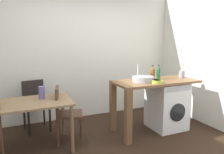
% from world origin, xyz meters
% --- Properties ---
extents(ground_plane, '(5.46, 5.46, 0.00)m').
position_xyz_m(ground_plane, '(0.00, 0.00, 0.00)').
color(ground_plane, black).
extents(wall_back, '(4.60, 0.10, 2.70)m').
position_xyz_m(wall_back, '(0.00, 1.75, 1.35)').
color(wall_back, silver).
rests_on(wall_back, ground_plane).
extents(dining_table, '(1.10, 0.76, 0.74)m').
position_xyz_m(dining_table, '(-1.03, 0.61, 0.64)').
color(dining_table, olive).
rests_on(dining_table, ground_plane).
extents(chair_opposite, '(0.48, 0.48, 0.90)m').
position_xyz_m(chair_opposite, '(-0.56, 0.68, 0.51)').
color(chair_opposite, '#4C3323').
rests_on(chair_opposite, ground_plane).
extents(chair_spare_by_wall, '(0.46, 0.46, 0.90)m').
position_xyz_m(chair_spare_by_wall, '(-0.95, 1.38, 0.51)').
color(chair_spare_by_wall, black).
rests_on(chair_spare_by_wall, ground_plane).
extents(kitchen_counter, '(1.50, 0.68, 0.92)m').
position_xyz_m(kitchen_counter, '(0.82, 0.48, 0.76)').
color(kitchen_counter, brown).
rests_on(kitchen_counter, ground_plane).
extents(washing_machine, '(0.60, 0.61, 0.86)m').
position_xyz_m(washing_machine, '(1.29, 0.48, 0.43)').
color(washing_machine, white).
rests_on(washing_machine, ground_plane).
extents(sink_basin, '(0.38, 0.38, 0.09)m').
position_xyz_m(sink_basin, '(0.77, 0.48, 0.97)').
color(sink_basin, '#9EA0A5').
rests_on(sink_basin, kitchen_counter).
extents(tap, '(0.02, 0.02, 0.28)m').
position_xyz_m(tap, '(0.77, 0.66, 1.06)').
color(tap, '#B2B2B7').
rests_on(tap, kitchen_counter).
extents(bottle_tall_green, '(0.08, 0.08, 0.26)m').
position_xyz_m(bottle_tall_green, '(1.05, 0.61, 1.04)').
color(bottle_tall_green, brown).
rests_on(bottle_tall_green, kitchen_counter).
extents(bottle_squat_brown, '(0.06, 0.06, 0.26)m').
position_xyz_m(bottle_squat_brown, '(1.14, 0.55, 1.04)').
color(bottle_squat_brown, '#19592D').
rests_on(bottle_squat_brown, kitchen_counter).
extents(mixing_bowl, '(0.19, 0.19, 0.05)m').
position_xyz_m(mixing_bowl, '(0.90, 0.28, 0.95)').
color(mixing_bowl, '#A8C63D').
rests_on(mixing_bowl, kitchen_counter).
extents(utensil_crock, '(0.11, 0.11, 0.30)m').
position_xyz_m(utensil_crock, '(1.66, 0.53, 0.99)').
color(utensil_crock, gray).
rests_on(utensil_crock, kitchen_counter).
extents(vase, '(0.09, 0.09, 0.19)m').
position_xyz_m(vase, '(-0.88, 0.71, 0.84)').
color(vase, slate).
rests_on(vase, dining_table).
extents(scissors, '(0.15, 0.06, 0.01)m').
position_xyz_m(scissors, '(0.98, 0.38, 0.92)').
color(scissors, '#B2B2B7').
rests_on(scissors, kitchen_counter).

